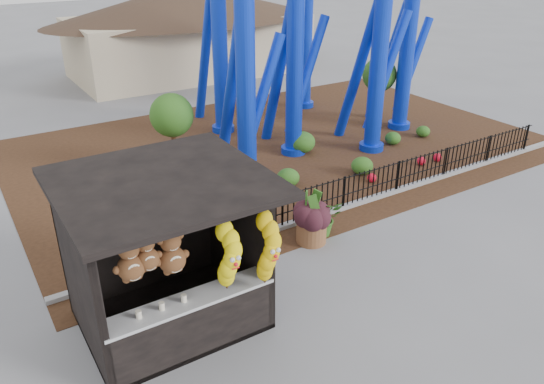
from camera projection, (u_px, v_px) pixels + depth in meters
ground at (330, 300)px, 10.96m from camera, size 120.00×120.00×0.00m
mulch_bed at (281, 146)px, 18.96m from camera, size 18.00×12.00×0.02m
curb at (376, 197)px, 15.13m from camera, size 18.00×0.18×0.12m
prize_booth at (171, 260)px, 9.56m from camera, size 3.50×3.40×3.12m
picket_fence at (401, 176)px, 15.37m from camera, size 12.20×0.06×1.00m
terracotta_planter at (311, 230)px, 12.92m from camera, size 0.87×0.87×0.63m
planter_foliage at (312, 207)px, 12.65m from camera, size 0.70×0.70×0.64m
potted_plant at (323, 217)px, 13.17m from camera, size 1.07×0.99×0.99m
landscaping at (334, 152)px, 17.61m from camera, size 7.39×3.76×0.73m
pavilion at (188, 14)px, 27.71m from camera, size 15.00×15.00×4.80m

